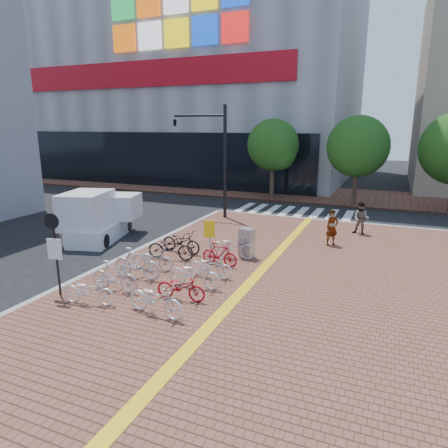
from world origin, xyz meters
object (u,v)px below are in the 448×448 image
at_px(bike_11, 233,246).
at_px(traffic_light_pole, 201,141).
at_px(bike_9, 210,266).
at_px(bike_7, 181,287).
at_px(yellow_sign, 210,233).
at_px(pedestrian_a, 332,228).
at_px(bike_8, 195,274).
at_px(box_truck, 100,216).
at_px(bike_6, 156,299).
at_px(bike_10, 220,254).
at_px(bike_1, 114,276).
at_px(bike_3, 152,259).
at_px(bike_2, 137,263).
at_px(pedestrian_b, 361,219).
at_px(bike_0, 89,291).
at_px(bike_5, 181,241).
at_px(utility_box, 247,243).
at_px(notice_sign, 54,244).
at_px(bike_4, 171,247).

height_order(bike_11, traffic_light_pole, traffic_light_pole).
bearing_deg(bike_11, bike_9, 176.77).
relative_size(bike_7, yellow_sign, 1.00).
bearing_deg(traffic_light_pole, bike_7, -67.33).
bearing_deg(pedestrian_a, traffic_light_pole, 117.78).
height_order(bike_8, box_truck, box_truck).
relative_size(bike_6, bike_10, 1.27).
relative_size(bike_1, bike_3, 1.04).
height_order(bike_2, box_truck, box_truck).
distance_m(traffic_light_pole, box_truck, 7.73).
height_order(bike_1, traffic_light_pole, traffic_light_pole).
bearing_deg(traffic_light_pole, pedestrian_b, -5.45).
height_order(bike_0, bike_9, bike_0).
distance_m(bike_0, box_truck, 8.20).
bearing_deg(bike_9, bike_5, 42.50).
bearing_deg(bike_1, bike_5, -4.31).
bearing_deg(bike_10, bike_8, -171.83).
relative_size(utility_box, notice_sign, 0.46).
bearing_deg(bike_5, pedestrian_a, -51.48).
xyz_separation_m(bike_7, bike_11, (-0.01, 4.50, 0.09)).
height_order(bike_5, notice_sign, notice_sign).
xyz_separation_m(bike_0, utility_box, (2.99, 6.22, 0.18)).
height_order(bike_4, traffic_light_pole, traffic_light_pole).
bearing_deg(yellow_sign, bike_1, -109.81).
relative_size(bike_6, pedestrian_a, 1.17).
relative_size(bike_2, pedestrian_b, 1.16).
height_order(bike_5, yellow_sign, yellow_sign).
height_order(bike_5, pedestrian_b, pedestrian_b).
bearing_deg(bike_8, bike_5, 31.63).
relative_size(notice_sign, traffic_light_pole, 0.42).
height_order(bike_8, yellow_sign, yellow_sign).
distance_m(bike_7, box_truck, 9.04).
distance_m(pedestrian_a, utility_box, 4.44).
height_order(utility_box, box_truck, box_truck).
xyz_separation_m(bike_3, bike_7, (2.36, -1.99, -0.01)).
distance_m(bike_0, traffic_light_pole, 13.73).
distance_m(bike_8, pedestrian_b, 10.63).
relative_size(yellow_sign, notice_sign, 0.59).
relative_size(notice_sign, box_truck, 0.60).
bearing_deg(pedestrian_a, bike_10, -168.52).
relative_size(bike_2, pedestrian_a, 1.14).
distance_m(bike_11, pedestrian_a, 5.03).
height_order(bike_0, bike_10, bike_10).
distance_m(bike_4, bike_10, 2.18).
height_order(bike_8, bike_9, bike_8).
distance_m(bike_3, bike_8, 2.48).
bearing_deg(pedestrian_a, bike_3, -174.02).
relative_size(bike_8, bike_9, 1.13).
bearing_deg(pedestrian_b, yellow_sign, -117.84).
bearing_deg(notice_sign, bike_3, 64.82).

